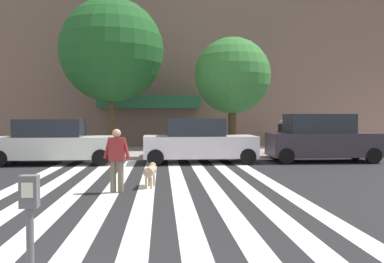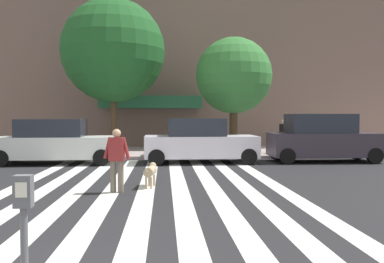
{
  "view_description": "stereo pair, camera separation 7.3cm",
  "coord_description": "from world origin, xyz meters",
  "px_view_note": "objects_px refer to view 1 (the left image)",
  "views": [
    {
      "loc": [
        1.58,
        -3.97,
        1.99
      ],
      "look_at": [
        2.39,
        6.76,
        1.56
      ],
      "focal_mm": 38.1,
      "sensor_mm": 36.0,
      "label": 1
    },
    {
      "loc": [
        1.66,
        -3.98,
        1.99
      ],
      "look_at": [
        2.39,
        6.76,
        1.56
      ],
      "focal_mm": 38.1,
      "sensor_mm": 36.0,
      "label": 2
    }
  ],
  "objects_px": {
    "street_tree_nearest": "(112,51)",
    "street_tree_middle": "(232,76)",
    "parked_car_third_in_line": "(198,142)",
    "dog_on_leash": "(150,171)",
    "parked_car_behind_first": "(54,142)",
    "parking_meter_curbside": "(30,235)",
    "parked_car_fourth_in_line": "(321,139)",
    "pedestrian_bystander": "(282,134)",
    "pedestrian_dog_walker": "(117,157)"
  },
  "relations": [
    {
      "from": "dog_on_leash",
      "to": "parking_meter_curbside",
      "type": "bearing_deg",
      "value": -95.35
    },
    {
      "from": "parking_meter_curbside",
      "to": "dog_on_leash",
      "type": "bearing_deg",
      "value": 84.65
    },
    {
      "from": "pedestrian_dog_walker",
      "to": "street_tree_middle",
      "type": "bearing_deg",
      "value": 62.53
    },
    {
      "from": "parked_car_behind_first",
      "to": "pedestrian_dog_walker",
      "type": "height_order",
      "value": "parked_car_behind_first"
    },
    {
      "from": "parked_car_behind_first",
      "to": "parked_car_third_in_line",
      "type": "bearing_deg",
      "value": 0.0
    },
    {
      "from": "parking_meter_curbside",
      "to": "street_tree_nearest",
      "type": "height_order",
      "value": "street_tree_nearest"
    },
    {
      "from": "parking_meter_curbside",
      "to": "street_tree_middle",
      "type": "distance_m",
      "value": 16.75
    },
    {
      "from": "parked_car_fourth_in_line",
      "to": "dog_on_leash",
      "type": "relative_size",
      "value": 4.36
    },
    {
      "from": "pedestrian_bystander",
      "to": "dog_on_leash",
      "type": "bearing_deg",
      "value": -127.67
    },
    {
      "from": "parked_car_third_in_line",
      "to": "street_tree_middle",
      "type": "bearing_deg",
      "value": 51.35
    },
    {
      "from": "parking_meter_curbside",
      "to": "parked_car_third_in_line",
      "type": "relative_size",
      "value": 0.29
    },
    {
      "from": "parked_car_third_in_line",
      "to": "street_tree_nearest",
      "type": "distance_m",
      "value": 6.52
    },
    {
      "from": "parked_car_third_in_line",
      "to": "dog_on_leash",
      "type": "bearing_deg",
      "value": -108.17
    },
    {
      "from": "parked_car_fourth_in_line",
      "to": "pedestrian_dog_walker",
      "type": "xyz_separation_m",
      "value": [
        -7.98,
        -6.41,
        -0.07
      ]
    },
    {
      "from": "parking_meter_curbside",
      "to": "street_tree_middle",
      "type": "bearing_deg",
      "value": 74.43
    },
    {
      "from": "parking_meter_curbside",
      "to": "dog_on_leash",
      "type": "relative_size",
      "value": 1.28
    },
    {
      "from": "street_tree_middle",
      "to": "pedestrian_bystander",
      "type": "relative_size",
      "value": 3.38
    },
    {
      "from": "street_tree_nearest",
      "to": "street_tree_middle",
      "type": "distance_m",
      "value": 5.93
    },
    {
      "from": "pedestrian_dog_walker",
      "to": "parked_car_third_in_line",
      "type": "bearing_deg",
      "value": 67.21
    },
    {
      "from": "parked_car_behind_first",
      "to": "street_tree_nearest",
      "type": "distance_m",
      "value": 5.58
    },
    {
      "from": "parked_car_behind_first",
      "to": "pedestrian_dog_walker",
      "type": "distance_m",
      "value": 7.17
    },
    {
      "from": "parked_car_fourth_in_line",
      "to": "street_tree_middle",
      "type": "height_order",
      "value": "street_tree_middle"
    },
    {
      "from": "street_tree_middle",
      "to": "dog_on_leash",
      "type": "height_order",
      "value": "street_tree_middle"
    },
    {
      "from": "pedestrian_dog_walker",
      "to": "street_tree_nearest",
      "type": "bearing_deg",
      "value": 97.4
    },
    {
      "from": "dog_on_leash",
      "to": "parked_car_third_in_line",
      "type": "bearing_deg",
      "value": 71.83
    },
    {
      "from": "parked_car_third_in_line",
      "to": "street_tree_middle",
      "type": "xyz_separation_m",
      "value": [
        1.83,
        2.29,
        2.98
      ]
    },
    {
      "from": "parked_car_behind_first",
      "to": "pedestrian_dog_walker",
      "type": "relative_size",
      "value": 2.94
    },
    {
      "from": "parking_meter_curbside",
      "to": "parked_car_behind_first",
      "type": "xyz_separation_m",
      "value": [
        -3.31,
        13.62,
        -0.14
      ]
    },
    {
      "from": "parked_car_behind_first",
      "to": "dog_on_leash",
      "type": "bearing_deg",
      "value": -54.31
    },
    {
      "from": "street_tree_nearest",
      "to": "street_tree_middle",
      "type": "bearing_deg",
      "value": -7.65
    },
    {
      "from": "parked_car_third_in_line",
      "to": "dog_on_leash",
      "type": "height_order",
      "value": "parked_car_third_in_line"
    },
    {
      "from": "parked_car_third_in_line",
      "to": "street_tree_nearest",
      "type": "bearing_deg",
      "value": 142.06
    },
    {
      "from": "parking_meter_curbside",
      "to": "pedestrian_bystander",
      "type": "bearing_deg",
      "value": 66.61
    },
    {
      "from": "parked_car_behind_first",
      "to": "street_tree_middle",
      "type": "bearing_deg",
      "value": 16.44
    },
    {
      "from": "dog_on_leash",
      "to": "pedestrian_dog_walker",
      "type": "bearing_deg",
      "value": -137.98
    },
    {
      "from": "pedestrian_bystander",
      "to": "parked_car_third_in_line",
      "type": "bearing_deg",
      "value": -151.84
    },
    {
      "from": "parked_car_fourth_in_line",
      "to": "street_tree_middle",
      "type": "xyz_separation_m",
      "value": [
        -3.46,
        2.28,
        2.87
      ]
    },
    {
      "from": "parked_car_behind_first",
      "to": "dog_on_leash",
      "type": "distance_m",
      "value": 6.98
    },
    {
      "from": "parking_meter_curbside",
      "to": "parked_car_behind_first",
      "type": "bearing_deg",
      "value": 103.68
    },
    {
      "from": "parked_car_fourth_in_line",
      "to": "dog_on_leash",
      "type": "bearing_deg",
      "value": -141.64
    },
    {
      "from": "parking_meter_curbside",
      "to": "parked_car_behind_first",
      "type": "distance_m",
      "value": 14.02
    },
    {
      "from": "parked_car_third_in_line",
      "to": "parked_car_fourth_in_line",
      "type": "relative_size",
      "value": 1.01
    },
    {
      "from": "parked_car_behind_first",
      "to": "street_tree_middle",
      "type": "distance_m",
      "value": 8.6
    },
    {
      "from": "dog_on_leash",
      "to": "pedestrian_bystander",
      "type": "bearing_deg",
      "value": 52.33
    },
    {
      "from": "parked_car_fourth_in_line",
      "to": "dog_on_leash",
      "type": "xyz_separation_m",
      "value": [
        -7.15,
        -5.66,
        -0.55
      ]
    },
    {
      "from": "parked_car_behind_first",
      "to": "street_tree_middle",
      "type": "relative_size",
      "value": 0.87
    },
    {
      "from": "street_tree_middle",
      "to": "parked_car_behind_first",
      "type": "bearing_deg",
      "value": -163.56
    },
    {
      "from": "parking_meter_curbside",
      "to": "pedestrian_bystander",
      "type": "relative_size",
      "value": 0.83
    },
    {
      "from": "parked_car_behind_first",
      "to": "pedestrian_dog_walker",
      "type": "bearing_deg",
      "value": -63.3
    },
    {
      "from": "parked_car_behind_first",
      "to": "pedestrian_bystander",
      "type": "height_order",
      "value": "parked_car_behind_first"
    }
  ]
}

